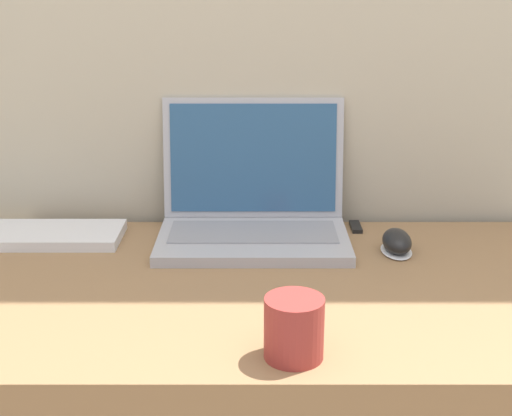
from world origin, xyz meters
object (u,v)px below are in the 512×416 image
drink_cup (297,327)px  external_keyboard (25,235)px  usb_stick (359,227)px  computer_mouse (400,243)px  laptop (256,207)px

drink_cup → external_keyboard: drink_cup is taller
drink_cup → usb_stick: 0.52m
external_keyboard → computer_mouse: bearing=-5.1°
computer_mouse → external_keyboard: (-0.71, 0.06, -0.01)m
laptop → drink_cup: size_ratio=4.19×
laptop → drink_cup: (0.06, -0.46, -0.02)m
drink_cup → computer_mouse: drink_cup is taller
computer_mouse → external_keyboard: bearing=174.9°
drink_cup → computer_mouse: (0.21, 0.37, -0.03)m
laptop → usb_stick: (0.21, 0.04, -0.06)m
computer_mouse → laptop: bearing=162.4°
laptop → usb_stick: 0.22m
laptop → computer_mouse: bearing=-17.6°
external_keyboard → usb_stick: 0.65m
external_keyboard → usb_stick: (0.65, 0.06, -0.01)m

